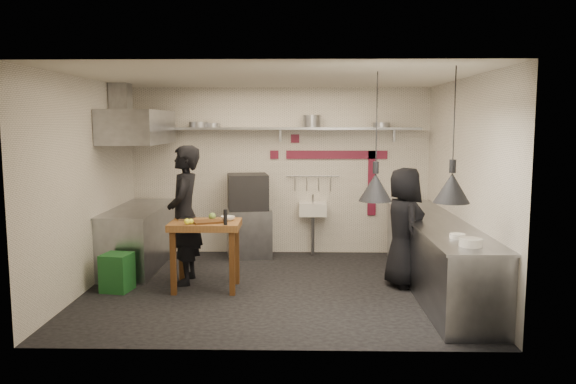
{
  "coord_description": "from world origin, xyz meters",
  "views": [
    {
      "loc": [
        0.33,
        -7.36,
        2.22
      ],
      "look_at": [
        0.17,
        0.3,
        1.27
      ],
      "focal_mm": 35.0,
      "sensor_mm": 36.0,
      "label": 1
    }
  ],
  "objects_px": {
    "chef_left": "(185,215)",
    "chef_right": "(404,227)",
    "prep_table": "(206,255)",
    "oven_stand": "(249,233)",
    "green_bin": "(117,272)",
    "combi_oven": "(248,192)"
  },
  "relations": [
    {
      "from": "prep_table",
      "to": "chef_left",
      "type": "bearing_deg",
      "value": 136.94
    },
    {
      "from": "combi_oven",
      "to": "prep_table",
      "type": "height_order",
      "value": "combi_oven"
    },
    {
      "from": "combi_oven",
      "to": "chef_right",
      "type": "xyz_separation_m",
      "value": [
        2.27,
        -1.62,
        -0.28
      ]
    },
    {
      "from": "green_bin",
      "to": "prep_table",
      "type": "height_order",
      "value": "prep_table"
    },
    {
      "from": "chef_left",
      "to": "chef_right",
      "type": "bearing_deg",
      "value": 85.91
    },
    {
      "from": "oven_stand",
      "to": "combi_oven",
      "type": "bearing_deg",
      "value": -125.7
    },
    {
      "from": "oven_stand",
      "to": "chef_right",
      "type": "height_order",
      "value": "chef_right"
    },
    {
      "from": "green_bin",
      "to": "chef_left",
      "type": "height_order",
      "value": "chef_left"
    },
    {
      "from": "chef_right",
      "to": "oven_stand",
      "type": "bearing_deg",
      "value": 43.98
    },
    {
      "from": "green_bin",
      "to": "chef_left",
      "type": "relative_size",
      "value": 0.26
    },
    {
      "from": "oven_stand",
      "to": "green_bin",
      "type": "relative_size",
      "value": 1.6
    },
    {
      "from": "oven_stand",
      "to": "green_bin",
      "type": "xyz_separation_m",
      "value": [
        -1.58,
        -1.97,
        -0.15
      ]
    },
    {
      "from": "chef_left",
      "to": "prep_table",
      "type": "bearing_deg",
      "value": 45.31
    },
    {
      "from": "oven_stand",
      "to": "combi_oven",
      "type": "relative_size",
      "value": 1.26
    },
    {
      "from": "prep_table",
      "to": "chef_left",
      "type": "xyz_separation_m",
      "value": [
        -0.34,
        0.31,
        0.5
      ]
    },
    {
      "from": "combi_oven",
      "to": "chef_left",
      "type": "relative_size",
      "value": 0.33
    },
    {
      "from": "oven_stand",
      "to": "prep_table",
      "type": "height_order",
      "value": "prep_table"
    },
    {
      "from": "combi_oven",
      "to": "prep_table",
      "type": "distance_m",
      "value": 1.98
    },
    {
      "from": "prep_table",
      "to": "oven_stand",
      "type": "bearing_deg",
      "value": 76.93
    },
    {
      "from": "combi_oven",
      "to": "chef_left",
      "type": "height_order",
      "value": "chef_left"
    },
    {
      "from": "prep_table",
      "to": "chef_right",
      "type": "distance_m",
      "value": 2.69
    },
    {
      "from": "chef_left",
      "to": "chef_right",
      "type": "xyz_separation_m",
      "value": [
        3.0,
        -0.09,
        -0.14
      ]
    }
  ]
}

